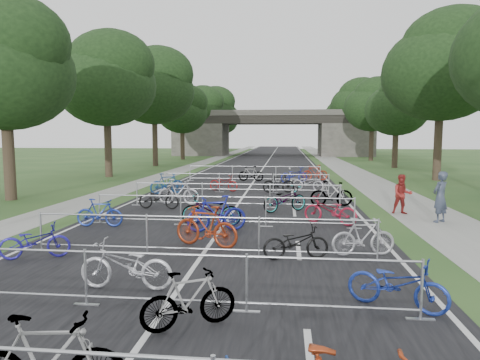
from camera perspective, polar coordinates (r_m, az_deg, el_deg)
The scene contains 48 objects.
road at distance 54.05m, azimuth 3.78°, elevation 2.56°, with size 11.00×140.00×0.01m, color black.
sidewalk_right at distance 54.31m, azimuth 12.25°, elevation 2.46°, with size 3.00×140.00×0.01m, color gray.
sidewalk_left at distance 54.87m, azimuth -4.08°, elevation 2.61°, with size 2.00×140.00×0.01m, color gray.
lane_markings at distance 54.05m, azimuth 3.78°, elevation 2.56°, with size 0.12×140.00×0.00m, color silver.
overpass_bridge at distance 68.94m, azimuth 4.32°, elevation 6.23°, with size 31.00×8.00×7.05m.
tree_left_0 at distance 24.27m, azimuth -28.86°, elevation 12.98°, with size 6.72×6.72×10.25m.
tree_left_1 at distance 34.86m, azimuth -17.32°, elevation 12.44°, with size 7.56×7.56×11.53m.
tree_right_1 at distance 33.96m, azimuth 25.50°, elevation 13.32°, with size 8.18×8.18×12.47m.
tree_left_2 at distance 46.15m, azimuth -11.30°, elevation 11.96°, with size 8.40×8.40×12.81m.
tree_right_2 at distance 45.24m, azimuth 20.31°, elevation 9.07°, with size 6.16×6.16×9.39m.
tree_left_3 at distance 57.56m, azimuth -7.65°, elevation 9.19°, with size 6.72×6.72×10.25m.
tree_right_3 at distance 57.00m, azimuth 17.38°, elevation 9.44°, with size 7.17×7.17×10.93m.
tree_left_4 at distance 69.30m, azimuth -5.27°, elevation 9.34°, with size 7.56×7.56×11.53m.
tree_right_4 at distance 68.86m, azimuth 15.44°, elevation 9.67°, with size 8.18×8.18×12.47m.
tree_left_5 at distance 81.13m, azimuth -3.58°, elevation 9.44°, with size 8.40×8.40×12.81m.
tree_right_5 at distance 80.62m, azimuth 14.02°, elevation 7.75°, with size 6.16×6.16×9.39m.
tree_left_6 at distance 92.89m, azimuth -2.32°, elevation 8.00°, with size 6.72×6.72×10.25m.
tree_right_6 at distance 92.55m, azimuth 13.02°, elevation 8.13°, with size 7.17×7.17×10.93m.
barrier_row_1 at distance 8.27m, azimuth -10.02°, elevation -13.06°, with size 9.70×0.08×1.10m.
barrier_row_2 at distance 11.64m, azimuth -5.06°, elevation -7.38°, with size 9.70×0.08×1.10m.
barrier_row_3 at distance 15.31m, azimuth -2.30°, elevation -4.12°, with size 9.70×0.08×1.10m.
barrier_row_4 at distance 19.22m, azimuth -0.55°, elevation -2.04°, with size 9.70×0.08×1.10m.
barrier_row_5 at distance 24.16m, azimuth 0.83°, elevation -0.39°, with size 9.70×0.08×1.10m.
barrier_row_6 at distance 30.11m, azimuth 1.89°, elevation 0.87°, with size 9.70×0.08×1.10m.
bike_5 at distance 9.40m, azimuth -14.98°, elevation -10.98°, with size 0.69×1.98×1.04m, color silver.
bike_6 at distance 7.45m, azimuth -6.82°, elevation -15.61°, with size 0.47×1.65×0.99m, color #A3A5AB.
bike_7 at distance 8.66m, azimuth 20.23°, elevation -12.91°, with size 0.64×1.83×0.96m, color navy.
bike_8 at distance 12.51m, azimuth -25.68°, elevation -7.40°, with size 0.61×1.75×0.92m, color navy.
bike_9 at distance 12.44m, azimuth -4.53°, elevation -6.20°, with size 0.57×2.02×1.22m, color maroon.
bike_10 at distance 11.32m, azimuth 7.45°, elevation -8.26°, with size 0.60×1.73×0.91m, color black.
bike_11 at distance 11.98m, azimuth 16.11°, elevation -7.34°, with size 0.49×1.73×1.04m, color #9F9EA5.
bike_12 at distance 15.90m, azimuth -18.21°, elevation -4.20°, with size 0.47×1.66×1.00m, color navy.
bike_13 at distance 15.30m, azimuth -3.86°, elevation -4.06°, with size 0.75×2.15×1.13m, color #A3A5AB.
bike_14 at distance 14.39m, azimuth -3.13°, elevation -4.52°, with size 0.57×2.02×1.22m, color navy.
bike_15 at distance 15.86m, azimuth 11.92°, elevation -3.98°, with size 0.69×1.98×1.04m, color maroon.
bike_16 at distance 19.10m, azimuth -10.78°, elevation -2.38°, with size 0.64×1.84×0.97m, color black.
bike_17 at distance 20.05m, azimuth -8.21°, elevation -1.62°, with size 0.56×1.99×1.19m, color #A7A6AD.
bike_18 at distance 18.12m, azimuth 5.98°, elevation -2.57°, with size 0.72×2.07×1.09m, color #A3A5AB.
bike_19 at distance 19.86m, azimuth 12.10°, elevation -1.82°, with size 0.54×1.93×1.16m, color #A3A5AB.
bike_20 at distance 23.93m, azimuth -9.71°, elevation -0.48°, with size 0.53×1.89×1.14m, color navy.
bike_21 at distance 24.78m, azimuth -2.20°, elevation -0.39°, with size 0.64×1.82×0.96m, color maroon.
bike_22 at distance 24.13m, azimuth 5.17°, elevation -0.43°, with size 0.51×1.80×1.08m, color black.
bike_23 at distance 25.09m, azimuth 9.05°, elevation -0.36°, with size 0.65×1.86×0.98m, color #A8A6AE.
bike_25 at distance 30.07m, azimuth 1.47°, elevation 0.84°, with size 0.50×1.76×1.06m, color #A3A5AB.
bike_26 at distance 29.44m, azimuth 7.21°, elevation 0.68°, with size 0.70×2.02×1.06m, color navy.
bike_27 at distance 30.99m, azimuth 9.97°, elevation 0.95°, with size 0.52×1.85×1.11m, color #9E2817.
pedestrian_a at distance 17.46m, azimuth 25.14°, elevation -2.09°, with size 0.69×0.46×1.90m, color #31394A.
pedestrian_b at distance 18.69m, azimuth 20.82°, elevation -1.83°, with size 0.79×0.62×1.63m, color maroon.
Camera 1 is at (2.22, -3.90, 3.23)m, focal length 32.00 mm.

